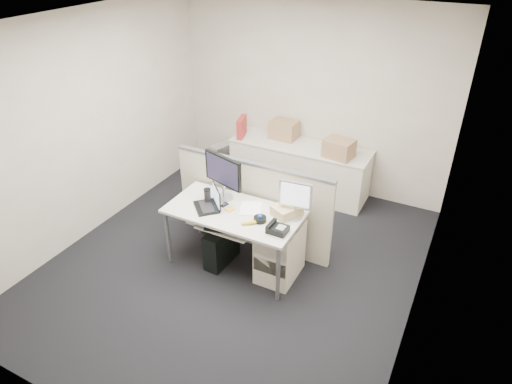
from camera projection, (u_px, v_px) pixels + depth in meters
The scene contains 29 objects.
floor at pixel (235, 263), 5.40m from camera, with size 4.00×4.50×0.01m, color black.
ceiling at pixel (228, 24), 4.03m from camera, with size 4.00×4.50×0.01m, color white.
wall_back at pixel (311, 97), 6.44m from camera, with size 4.00×0.02×2.70m, color #B2A998.
wall_front at pixel (62, 296), 2.99m from camera, with size 4.00×0.02×2.70m, color #B2A998.
wall_left at pixel (89, 127), 5.51m from camera, with size 0.02×4.50×2.70m, color #B2A998.
wall_right at pixel (434, 208), 3.93m from camera, with size 0.02×4.50×2.70m, color #B2A998.
desk at pixel (234, 216), 5.07m from camera, with size 1.50×0.75×0.73m.
keyboard_tray at pixel (226, 227), 4.95m from camera, with size 0.62×0.32×0.02m, color beige.
drawer_pedestal at pixel (280, 252), 5.06m from camera, with size 0.40×0.55×0.65m, color silver.
cubicle_partition at pixel (252, 206), 5.46m from camera, with size 2.00×0.06×1.10m, color #BFB59D.
back_counter at pixel (299, 169), 6.70m from camera, with size 2.00×0.60×0.72m, color silver.
monitor_main at pixel (223, 178), 5.12m from camera, with size 0.54×0.21×0.54m, color black.
monitor_small at pixel (295, 201), 4.80m from camera, with size 0.36×0.18×0.43m, color #B7B7BC.
laptop at pixel (206, 199), 5.02m from camera, with size 0.32×0.24×0.24m, color black.
trackball at pixel (260, 219), 4.84m from camera, with size 0.14×0.14×0.05m, color black.
desk_phone at pixel (278, 229), 4.67m from camera, with size 0.21×0.17×0.07m, color black.
paper_stack at pixel (251, 208), 5.06m from camera, with size 0.23×0.29×0.01m, color white.
sticky_pad at pixel (230, 209), 5.05m from camera, with size 0.09×0.09×0.01m, color yellow.
travel_mug at pixel (208, 196), 5.14m from camera, with size 0.08×0.08×0.16m, color black.
banana at pixel (250, 222), 4.80m from camera, with size 0.20×0.05×0.04m, color gold.
cellphone at pixel (224, 205), 5.13m from camera, with size 0.05×0.09×0.01m, color black.
manila_folders at pixel (287, 210), 4.94m from camera, with size 0.23×0.30×0.11m, color beige.
keyboard at pixel (228, 229), 4.89m from camera, with size 0.49×0.18×0.03m, color black.
pc_tower_desk at pixel (222, 246), 5.31m from camera, with size 0.19×0.49×0.45m, color black.
pc_tower_spare_dark at pixel (228, 170), 7.03m from camera, with size 0.17×0.42×0.39m, color black.
pc_tower_spare_silver at pixel (225, 156), 7.37m from camera, with size 0.19×0.48×0.45m, color #B7B7BC.
cardboard_box_left at pixel (284, 130), 6.66m from camera, with size 0.38×0.29×0.29m, color #A67F5B.
cardboard_box_right at pixel (339, 149), 6.12m from camera, with size 0.38×0.29×0.27m, color #A67F5B.
red_binder at pixel (242, 128), 6.72m from camera, with size 0.08×0.33×0.31m, color #A92725.
Camera 1 is at (2.15, -3.65, 3.46)m, focal length 32.00 mm.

